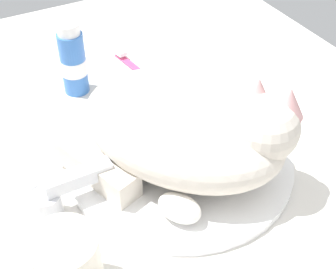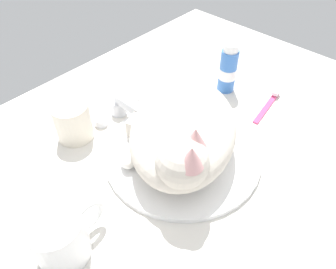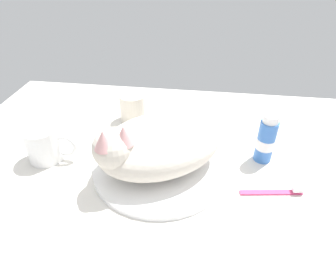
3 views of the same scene
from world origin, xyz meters
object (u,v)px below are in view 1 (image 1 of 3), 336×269
at_px(cat, 189,128).
at_px(toothpaste_bottle, 73,61).
at_px(toothbrush, 134,66).
at_px(faucet, 58,197).
at_px(rinse_cup, 67,265).

distance_m(cat, toothpaste_bottle, 0.26).
bearing_deg(toothbrush, faucet, 138.43).
relative_size(cat, rinse_cup, 4.19).
bearing_deg(cat, rinse_cup, 116.13).
xyz_separation_m(faucet, toothbrush, (0.25, -0.22, -0.02)).
height_order(rinse_cup, toothpaste_bottle, toothpaste_bottle).
distance_m(cat, toothbrush, 0.27).
distance_m(faucet, toothpaste_bottle, 0.26).
bearing_deg(toothbrush, toothpaste_bottle, 96.89).
bearing_deg(faucet, toothbrush, -41.57).
xyz_separation_m(rinse_cup, toothpaste_bottle, (0.35, -0.13, 0.02)).
relative_size(faucet, toothpaste_bottle, 1.07).
bearing_deg(toothpaste_bottle, toothbrush, -83.11).
xyz_separation_m(cat, rinse_cup, (-0.10, 0.20, -0.03)).
bearing_deg(cat, toothbrush, -9.26).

